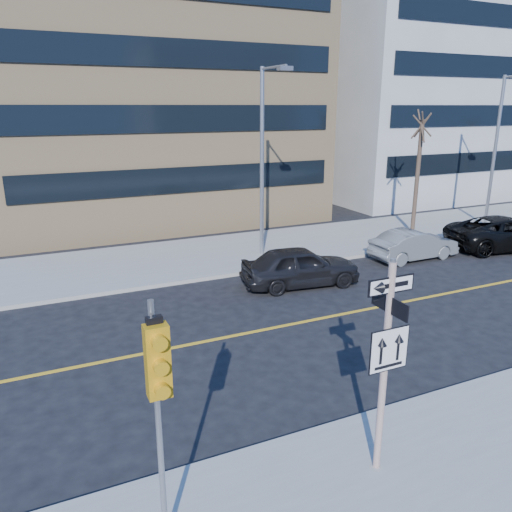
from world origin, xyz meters
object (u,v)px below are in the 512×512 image
streetlight_b (500,142)px  parked_car_b (414,245)px  parked_car_a (300,266)px  streetlight_a (264,151)px  traffic_signal (158,381)px  street_tree_west (422,128)px  sign_pole (386,356)px  parked_car_c (507,233)px

streetlight_b → parked_car_b: bearing=-160.2°
parked_car_a → streetlight_a: streetlight_a is taller
traffic_signal → streetlight_a: size_ratio=0.50×
traffic_signal → streetlight_b: bearing=31.4°
parked_car_b → streetlight_a: (-6.04, 2.87, 4.08)m
street_tree_west → streetlight_a: bearing=-176.5°
sign_pole → parked_car_a: 10.38m
sign_pole → streetlight_a: (4.00, 13.27, 2.32)m
traffic_signal → parked_car_c: bearing=27.5°
parked_car_a → parked_car_c: size_ratio=0.80×
sign_pole → parked_car_b: sign_pole is taller
parked_car_c → streetlight_b: bearing=-25.5°
parked_car_b → streetlight_b: size_ratio=0.51×
parked_car_b → parked_car_c: size_ratio=0.72×
streetlight_a → traffic_signal: bearing=-120.8°
traffic_signal → streetlight_a: 15.72m
traffic_signal → parked_car_a: traffic_signal is taller
parked_car_a → parked_car_b: 6.36m
sign_pole → streetlight_a: size_ratio=0.51×
sign_pole → streetlight_b: 22.48m
parked_car_c → streetlight_b: (2.76, 3.41, 3.97)m
parked_car_b → streetlight_a: size_ratio=0.51×
sign_pole → traffic_signal: bearing=-177.9°
sign_pole → parked_car_c: size_ratio=0.72×
traffic_signal → street_tree_west: 22.14m
traffic_signal → parked_car_b: 17.72m
parked_car_b → street_tree_west: street_tree_west is taller
streetlight_b → street_tree_west: (-5.00, 0.54, 0.77)m
sign_pole → traffic_signal: 4.05m
traffic_signal → street_tree_west: size_ratio=0.63×
parked_car_c → streetlight_a: size_ratio=0.71×
parked_car_a → streetlight_b: streetlight_b is taller
streetlight_b → traffic_signal: bearing=-148.6°
parked_car_a → streetlight_a: 5.47m
sign_pole → traffic_signal: (-4.00, -0.15, 0.59)m
traffic_signal → streetlight_a: (8.00, 13.42, 1.73)m
parked_car_a → streetlight_a: size_ratio=0.56×
parked_car_c → street_tree_west: bearing=43.1°
parked_car_a → traffic_signal: bearing=148.7°
parked_car_c → traffic_signal: bearing=131.0°
streetlight_a → streetlight_b: 14.00m
parked_car_b → parked_car_c: parked_car_c is taller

